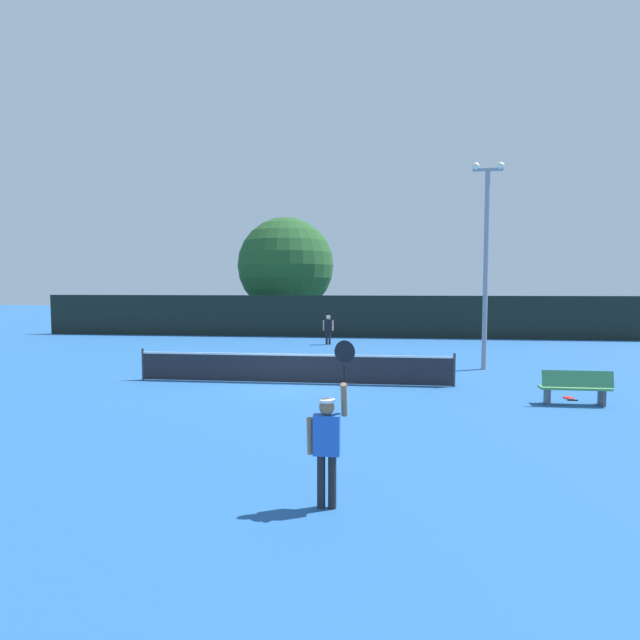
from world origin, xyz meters
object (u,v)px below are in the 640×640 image
Objects in this scene: player_receiving at (328,327)px; light_pole at (486,252)px; courtside_bench at (575,387)px; player_serving at (328,436)px; spare_racket at (569,398)px; large_tree at (286,266)px; parked_car_near at (365,318)px; tennis_ball at (343,396)px.

light_pole reaches higher than player_receiving.
player_serving is at bearing -130.01° from courtside_bench.
large_tree is at bearing 119.23° from spare_racket.
player_receiving is 0.19× the size of large_tree.
spare_racket is at bearing 80.65° from courtside_bench.
player_serving is at bearing -110.05° from light_pole.
parked_car_near is at bearing 105.31° from spare_racket.
parked_car_near is (-6.29, 24.29, 0.30)m from courtside_bench.
player_serving is 0.30× the size of large_tree.
large_tree reaches higher than player_serving.
large_tree reaches higher than parked_car_near.
tennis_ball is at bearing -174.29° from spare_racket.
courtside_bench is at bearing -73.82° from parked_car_near.
light_pole is (4.68, 12.83, 3.39)m from player_serving.
player_receiving is 13.18m from tennis_ball.
large_tree is at bearing 122.66° from light_pole.
parked_car_near is (-0.05, 24.10, 0.74)m from tennis_ball.
player_receiving is 11.20m from parked_car_near.
player_serving reaches higher than parked_car_near.
courtside_bench is at bearing 121.13° from player_receiving.
spare_racket is at bearing -74.23° from light_pole.
large_tree is at bearing -66.61° from player_receiving.
large_tree reaches higher than player_receiving.
large_tree is at bearing 118.06° from courtside_bench.
large_tree reaches higher than spare_racket.
player_serving is at bearing 95.76° from player_receiving.
light_pole reaches higher than parked_car_near.
player_receiving is (-2.05, 20.29, -0.10)m from player_serving.
spare_racket is at bearing 5.71° from tennis_ball.
player_receiving reaches higher than courtside_bench.
parked_car_near is at bearing 90.13° from tennis_ball.
tennis_ball is 0.01× the size of light_pole.
parked_car_near is at bearing 104.51° from courtside_bench.
tennis_ball is at bearing 97.67° from player_receiving.
player_serving reaches higher than player_receiving.
parked_car_near is at bearing 90.63° from player_serving.
player_serving is 9.25m from courtside_bench.
tennis_ball is (1.75, -13.03, -0.92)m from player_receiving.
large_tree is at bearing 101.60° from player_serving.
player_receiving is at bearing -66.61° from large_tree.
player_receiving is 10.80m from large_tree.
light_pole is (-1.26, 5.76, 3.96)m from courtside_bench.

